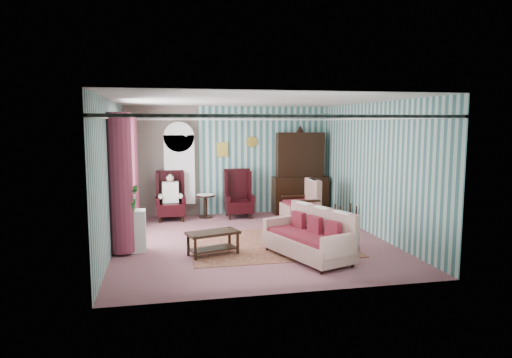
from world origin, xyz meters
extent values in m
plane|color=#824C4F|center=(0.00, 0.00, 0.00)|extent=(6.00, 6.00, 0.00)
cube|color=#366362|center=(0.00, 3.00, 1.45)|extent=(5.50, 0.02, 2.90)
cube|color=#366362|center=(0.00, -3.00, 1.45)|extent=(5.50, 0.02, 2.90)
cube|color=#366362|center=(-2.75, 0.00, 1.45)|extent=(0.02, 6.00, 2.90)
cube|color=#366362|center=(2.75, 0.00, 1.45)|extent=(0.02, 6.00, 2.90)
cube|color=silver|center=(0.00, 0.00, 2.90)|extent=(5.50, 6.00, 0.02)
cube|color=#944B58|center=(-1.80, 2.99, 1.45)|extent=(1.90, 0.01, 2.90)
cube|color=silver|center=(0.00, 0.00, 2.55)|extent=(5.50, 6.00, 0.05)
cube|color=white|center=(-2.72, 0.60, 1.55)|extent=(0.04, 1.50, 1.90)
cylinder|color=brown|center=(-2.55, -0.45, 1.35)|extent=(0.44, 0.44, 2.60)
cylinder|color=brown|center=(-2.55, 1.65, 1.35)|extent=(0.44, 0.44, 2.60)
cube|color=gold|center=(-0.20, 2.97, 1.75)|extent=(0.30, 0.03, 0.38)
cube|color=silver|center=(-1.35, 2.84, 1.12)|extent=(0.80, 0.28, 2.24)
cube|color=black|center=(1.90, 2.72, 1.18)|extent=(1.50, 0.56, 2.36)
cube|color=black|center=(-1.60, 2.45, 0.62)|extent=(0.76, 0.80, 1.25)
cube|color=black|center=(0.15, 2.45, 0.62)|extent=(0.76, 0.80, 1.25)
cylinder|color=black|center=(-0.70, 2.60, 0.30)|extent=(0.50, 0.50, 0.60)
cube|color=black|center=(2.47, 0.90, 0.27)|extent=(0.45, 0.38, 0.54)
cube|color=silver|center=(-2.40, -0.30, 0.40)|extent=(0.55, 0.35, 0.80)
cube|color=#531B23|center=(0.30, -0.30, 0.01)|extent=(3.20, 2.60, 0.01)
cube|color=beige|center=(0.77, -1.41, 0.47)|extent=(1.64, 2.10, 0.95)
cube|color=beige|center=(1.51, 1.44, 0.52)|extent=(0.87, 0.94, 1.03)
cube|color=black|center=(-0.89, -0.85, 0.22)|extent=(1.05, 0.71, 0.45)
imported|color=#2A5A1C|center=(-2.40, -0.44, 1.03)|extent=(0.47, 0.42, 0.46)
imported|color=#26551A|center=(-2.37, -0.15, 1.04)|extent=(0.32, 0.29, 0.48)
imported|color=#1F4716|center=(-2.50, -0.22, 0.98)|extent=(0.22, 0.22, 0.36)
camera|label=1|loc=(-1.79, -9.13, 2.45)|focal=32.00mm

